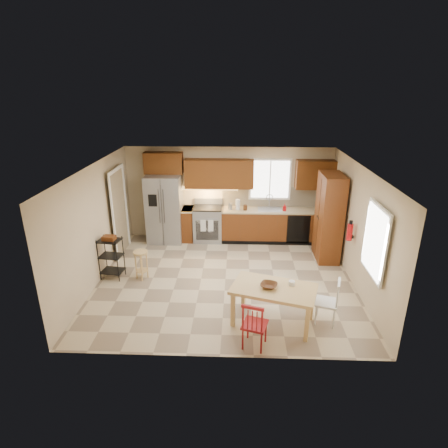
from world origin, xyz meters
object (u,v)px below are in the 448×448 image
range_stove (208,224)px  refrigerator (165,209)px  pantry (329,217)px  dining_table (273,305)px  soap_bottle (285,207)px  chair_white (327,302)px  utility_cart (111,258)px  bar_stool (141,265)px  table_bowl (269,288)px  fire_extinguisher (350,232)px  chair_red (255,324)px  table_jar (292,284)px

range_stove → refrigerator: bearing=-177.0°
pantry → dining_table: 3.22m
soap_bottle → dining_table: bearing=-99.0°
chair_white → utility_cart: utility_cart is taller
refrigerator → soap_bottle: (3.18, -0.02, 0.09)m
refrigerator → bar_stool: size_ratio=2.81×
range_stove → chair_white: 4.40m
range_stove → pantry: size_ratio=0.44×
soap_bottle → table_bowl: 3.72m
table_bowl → bar_stool: table_bowl is taller
fire_extinguisher → chair_white: 1.95m
chair_red → table_jar: 1.05m
bar_stool → table_jar: bearing=-1.5°
refrigerator → utility_cart: 2.31m
chair_red → bar_stool: bearing=154.6°
chair_white → chair_red: bearing=135.3°
chair_white → range_stove: bearing=50.1°
soap_bottle → table_jar: soap_bottle is taller
dining_table → table_jar: 0.51m
dining_table → chair_white: chair_white is taller
table_jar → chair_white: bearing=-3.6°
pantry → range_stove: bearing=161.7°
refrigerator → pantry: size_ratio=0.87×
refrigerator → range_stove: size_ratio=1.98×
pantry → bar_stool: (-4.27, -1.21, -0.73)m
range_stove → dining_table: range_stove is taller
soap_bottle → bar_stool: soap_bottle is taller
range_stove → pantry: 3.19m
pantry → table_jar: bearing=-114.5°
chair_red → table_jar: (0.67, 0.74, 0.32)m
utility_cart → table_bowl: bearing=-17.1°
range_stove → table_bowl: bearing=-70.0°
range_stove → fire_extinguisher: bearing=-32.6°
pantry → refrigerator: bearing=167.4°
pantry → bar_stool: pantry is taller
range_stove → chair_white: size_ratio=1.08×
table_bowl → pantry: bearing=59.5°
dining_table → chair_red: (-0.35, -0.65, 0.07)m
refrigerator → soap_bottle: bearing=-0.5°
table_jar → utility_cart: bearing=158.6°
soap_bottle → range_stove: bearing=177.6°
soap_bottle → utility_cart: 4.53m
pantry → table_jar: 2.94m
soap_bottle → fire_extinguisher: size_ratio=0.53×
range_stove → chair_red: bearing=-75.9°
table_jar → range_stove: bearing=115.9°
fire_extinguisher → chair_white: bearing=-115.3°
refrigerator → fire_extinguisher: (4.33, -1.98, 0.19)m
dining_table → bar_stool: dining_table is taller
table_bowl → utility_cart: size_ratio=0.31×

